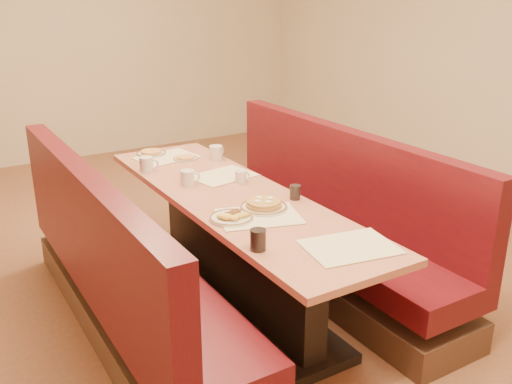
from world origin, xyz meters
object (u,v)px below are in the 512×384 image
coffee_mug_c (216,152)px  coffee_mug_d (147,164)px  booth_left (123,281)px  pancake_plate (264,206)px  coffee_mug_b (188,177)px  soda_tumbler_mid (295,192)px  diner_table (234,250)px  eggs_plate (231,217)px  booth_right (325,228)px  soda_tumbler_near (258,240)px  coffee_mug_a (241,176)px

coffee_mug_c → coffee_mug_d: 0.55m
coffee_mug_c → booth_left: bearing=-166.4°
pancake_plate → coffee_mug_c: size_ratio=2.07×
coffee_mug_b → soda_tumbler_mid: size_ratio=1.44×
diner_table → coffee_mug_c: size_ratio=18.81×
eggs_plate → soda_tumbler_mid: 0.49m
coffee_mug_b → coffee_mug_c: size_ratio=0.97×
booth_left → coffee_mug_d: size_ratio=19.30×
booth_left → booth_right: same height
pancake_plate → coffee_mug_d: bearing=106.6°
pancake_plate → soda_tumbler_near: size_ratio=2.55×
pancake_plate → soda_tumbler_mid: soda_tumbler_mid is taller
coffee_mug_c → soda_tumbler_mid: (0.01, -1.00, -0.01)m
coffee_mug_a → soda_tumbler_mid: bearing=-75.6°
diner_table → pancake_plate: bearing=-84.2°
coffee_mug_b → soda_tumbler_near: bearing=-82.4°
coffee_mug_b → coffee_mug_c: 0.60m
booth_left → coffee_mug_a: (0.89, 0.18, 0.43)m
booth_left → soda_tumbler_mid: size_ratio=28.02×
coffee_mug_a → coffee_mug_c: size_ratio=0.79×
coffee_mug_b → coffee_mug_d: 0.43m
booth_left → soda_tumbler_mid: booth_left is taller
coffee_mug_a → soda_tumbler_mid: 0.46m
coffee_mug_b → diner_table: bearing=-49.3°
coffee_mug_d → soda_tumbler_mid: bearing=-36.7°
coffee_mug_a → eggs_plate: bearing=-125.7°
coffee_mug_c → soda_tumbler_near: size_ratio=1.23×
booth_left → soda_tumbler_mid: 1.13m
booth_right → coffee_mug_c: booth_right is taller
booth_right → coffee_mug_d: size_ratio=19.30×
booth_left → booth_right: 1.46m
eggs_plate → coffee_mug_d: 1.08m
booth_right → soda_tumbler_near: booth_right is taller
booth_left → booth_right: bearing=0.0°
coffee_mug_c → soda_tumbler_mid: bearing=-112.2°
coffee_mug_c → coffee_mug_d: (-0.55, -0.01, -0.00)m
booth_right → eggs_plate: booth_right is taller
diner_table → booth_right: booth_right is taller
coffee_mug_a → coffee_mug_c: (0.11, 0.56, 0.01)m
coffee_mug_a → coffee_mug_d: (-0.43, 0.55, 0.01)m
eggs_plate → coffee_mug_c: coffee_mug_c is taller
diner_table → coffee_mug_d: bearing=110.8°
diner_table → eggs_plate: bearing=-120.7°
booth_left → coffee_mug_d: bearing=58.0°
pancake_plate → eggs_plate: bearing=-169.5°
coffee_mug_a → soda_tumbler_near: 1.03m
booth_left → coffee_mug_a: size_ratio=23.67×
coffee_mug_d → soda_tumbler_near: soda_tumbler_near is taller
eggs_plate → soda_tumbler_mid: bearing=10.1°
eggs_plate → coffee_mug_d: size_ratio=1.89×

